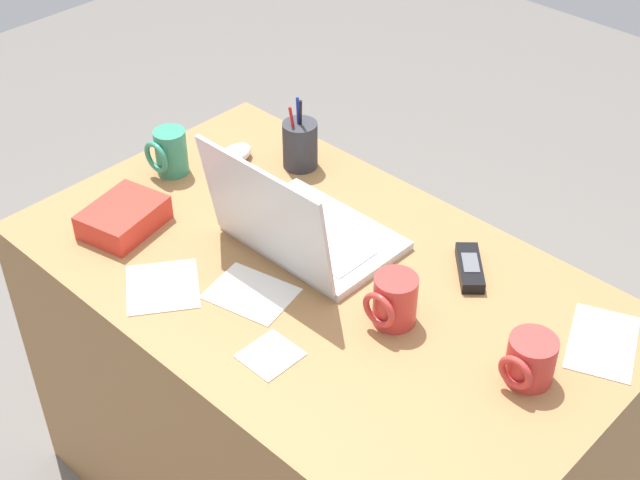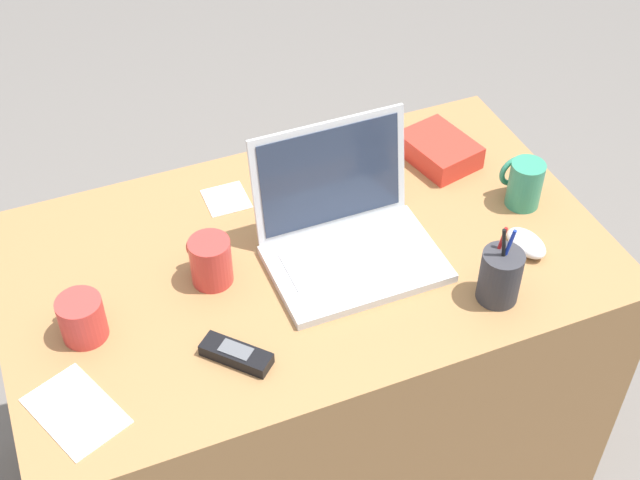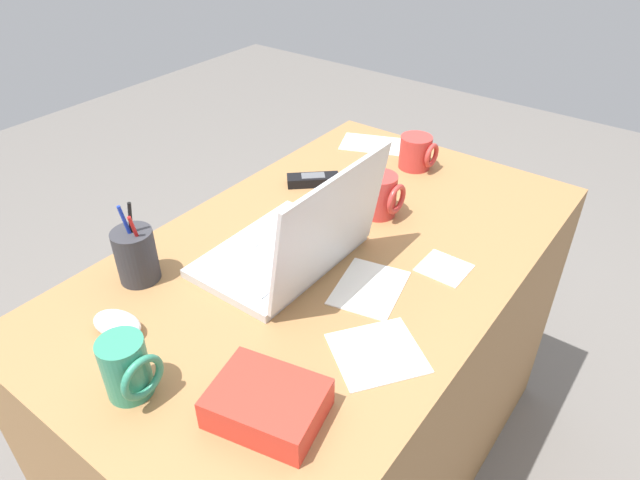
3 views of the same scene
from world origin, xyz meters
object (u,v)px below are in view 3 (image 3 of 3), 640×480
at_px(coffee_mug_white, 380,195).
at_px(coffee_mug_spare, 127,368).
at_px(laptop, 295,245).
at_px(pen_holder, 136,255).
at_px(computer_mouse, 117,324).
at_px(cordless_phone, 313,180).
at_px(coffee_mug_tall, 416,152).
at_px(snack_bag, 267,403).

xyz_separation_m(coffee_mug_white, coffee_mug_spare, (0.68, -0.03, 0.00)).
relative_size(laptop, pen_holder, 1.93).
bearing_deg(laptop, coffee_mug_white, 173.31).
bearing_deg(pen_holder, coffee_mug_white, 152.62).
distance_m(computer_mouse, pen_holder, 0.16).
height_order(coffee_mug_white, coffee_mug_spare, coffee_mug_spare).
bearing_deg(cordless_phone, pen_holder, -4.88).
bearing_deg(pen_holder, coffee_mug_spare, 49.30).
relative_size(computer_mouse, cordless_phone, 0.76).
height_order(coffee_mug_tall, snack_bag, coffee_mug_tall).
height_order(computer_mouse, coffee_mug_white, coffee_mug_white).
bearing_deg(cordless_phone, snack_bag, 31.94).
bearing_deg(coffee_mug_white, snack_bag, 16.00).
bearing_deg(coffee_mug_spare, coffee_mug_tall, -179.02).
relative_size(pen_holder, snack_bag, 1.05).
bearing_deg(pen_holder, snack_bag, 76.92).
xyz_separation_m(coffee_mug_white, cordless_phone, (-0.02, -0.21, -0.04)).
relative_size(cordless_phone, pen_holder, 0.73).
relative_size(coffee_mug_white, coffee_mug_spare, 0.94).
relative_size(cordless_phone, snack_bag, 0.77).
bearing_deg(laptop, coffee_mug_spare, 0.14).
bearing_deg(snack_bag, coffee_mug_tall, -165.69).
height_order(computer_mouse, cordless_phone, computer_mouse).
bearing_deg(computer_mouse, pen_holder, -153.47).
bearing_deg(computer_mouse, coffee_mug_white, 154.72).
bearing_deg(computer_mouse, coffee_mug_spare, 51.53).
height_order(computer_mouse, snack_bag, snack_bag).
height_order(coffee_mug_white, cordless_phone, coffee_mug_white).
distance_m(laptop, coffee_mug_tall, 0.53).
bearing_deg(coffee_mug_white, cordless_phone, -95.39).
relative_size(laptop, cordless_phone, 2.65).
relative_size(coffee_mug_white, cordless_phone, 0.79).
distance_m(computer_mouse, snack_bag, 0.33).
height_order(laptop, snack_bag, laptop).
height_order(coffee_mug_spare, snack_bag, coffee_mug_spare).
distance_m(coffee_mug_tall, snack_bag, 0.87).
relative_size(coffee_mug_tall, coffee_mug_spare, 0.91).
relative_size(laptop, computer_mouse, 3.48).
bearing_deg(computer_mouse, snack_bag, 83.64).
bearing_deg(laptop, pen_holder, -45.65).
xyz_separation_m(laptop, pen_holder, (0.22, -0.22, 0.00)).
height_order(coffee_mug_white, coffee_mug_tall, coffee_mug_white).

